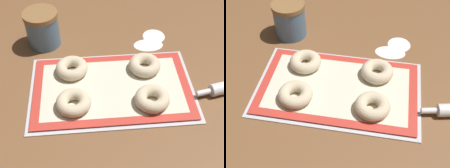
# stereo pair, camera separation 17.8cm
# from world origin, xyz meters

# --- Properties ---
(ground_plane) EXTENTS (2.80, 2.80, 0.00)m
(ground_plane) POSITION_xyz_m (0.00, 0.00, 0.00)
(ground_plane) COLOR brown
(baking_tray) EXTENTS (0.53, 0.33, 0.01)m
(baking_tray) POSITION_xyz_m (0.01, -0.00, 0.00)
(baking_tray) COLOR silver
(baking_tray) RESTS_ON ground_plane
(baking_mat) EXTENTS (0.51, 0.30, 0.00)m
(baking_mat) POSITION_xyz_m (0.01, -0.00, 0.01)
(baking_mat) COLOR red
(baking_mat) RESTS_ON baking_tray
(bagel_front_left) EXTENTS (0.11, 0.11, 0.04)m
(bagel_front_left) POSITION_xyz_m (-0.11, -0.07, 0.03)
(bagel_front_left) COLOR beige
(bagel_front_left) RESTS_ON baking_mat
(bagel_front_right) EXTENTS (0.11, 0.11, 0.04)m
(bagel_front_right) POSITION_xyz_m (0.13, -0.08, 0.03)
(bagel_front_right) COLOR beige
(bagel_front_right) RESTS_ON baking_mat
(bagel_back_left) EXTENTS (0.11, 0.11, 0.04)m
(bagel_back_left) POSITION_xyz_m (-0.12, 0.08, 0.03)
(bagel_back_left) COLOR beige
(bagel_back_left) RESTS_ON baking_mat
(bagel_back_right) EXTENTS (0.11, 0.11, 0.04)m
(bagel_back_right) POSITION_xyz_m (0.13, 0.07, 0.03)
(bagel_back_right) COLOR beige
(bagel_back_right) RESTS_ON baking_mat
(flour_canister) EXTENTS (0.12, 0.12, 0.14)m
(flour_canister) POSITION_xyz_m (-0.22, 0.26, 0.07)
(flour_canister) COLOR slate
(flour_canister) RESTS_ON ground_plane
(flour_patch_near) EXTENTS (0.09, 0.09, 0.00)m
(flour_patch_near) POSITION_xyz_m (0.20, 0.27, 0.00)
(flour_patch_near) COLOR white
(flour_patch_near) RESTS_ON ground_plane
(flour_patch_far) EXTENTS (0.11, 0.07, 0.00)m
(flour_patch_far) POSITION_xyz_m (0.17, 0.21, 0.00)
(flour_patch_far) COLOR white
(flour_patch_far) RESTS_ON ground_plane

